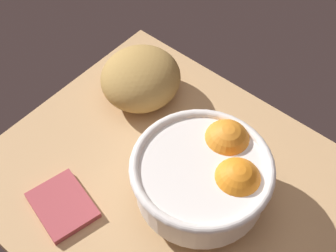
{
  "coord_description": "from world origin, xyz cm",
  "views": [
    {
      "loc": [
        26.38,
        -34.18,
        73.6
      ],
      "look_at": [
        -8.21,
        6.59,
        5.0
      ],
      "focal_mm": 50.78,
      "sensor_mm": 36.0,
      "label": 1
    }
  ],
  "objects": [
    {
      "name": "fruit_bowl",
      "position": [
        4.25,
        1.84,
        7.18
      ],
      "size": [
        23.48,
        23.48,
        12.45
      ],
      "color": "white",
      "rests_on": "ground"
    },
    {
      "name": "bread_loaf",
      "position": [
        -20.19,
        12.3,
        5.01
      ],
      "size": [
        18.75,
        19.23,
        10.02
      ],
      "primitive_type": "ellipsoid",
      "rotation": [
        0.0,
        0.0,
        4.91
      ],
      "color": "#AE8746",
      "rests_on": "ground"
    },
    {
      "name": "ground_plane",
      "position": [
        0.0,
        0.0,
        -1.5
      ],
      "size": [
        68.14,
        54.31,
        3.0
      ],
      "primitive_type": "cube",
      "color": "tan"
    },
    {
      "name": "napkin_folded",
      "position": [
        -13.08,
        -15.83,
        0.65
      ],
      "size": [
        12.95,
        11.21,
        1.3
      ],
      "primitive_type": "cube",
      "rotation": [
        0.0,
        0.0,
        -0.23
      ],
      "color": "#AF474D",
      "rests_on": "ground"
    }
  ]
}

